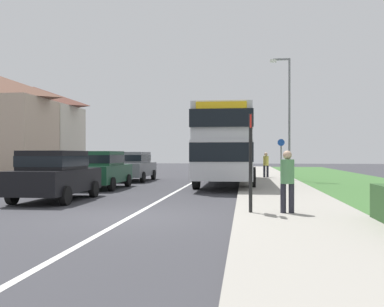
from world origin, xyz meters
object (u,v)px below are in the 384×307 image
(parked_car_black, at_px, (55,173))
(street_lamp_mid, at_px, (287,111))
(parked_car_grey, at_px, (133,165))
(cycle_route_sign, at_px, (281,156))
(double_decker_bus, at_px, (227,143))
(pedestrian_walking_away, at_px, (266,164))
(parked_car_dark_green, at_px, (101,168))
(bus_stop_sign, at_px, (251,156))
(pedestrian_at_stop, at_px, (287,179))

(parked_car_black, relative_size, street_lamp_mid, 0.59)
(parked_car_grey, relative_size, cycle_route_sign, 1.77)
(double_decker_bus, distance_m, pedestrian_walking_away, 5.56)
(parked_car_black, relative_size, cycle_route_sign, 1.62)
(parked_car_black, xyz_separation_m, parked_car_dark_green, (-0.10, 5.04, 0.01))
(street_lamp_mid, bearing_deg, parked_car_grey, -178.49)
(double_decker_bus, distance_m, cycle_route_sign, 6.31)
(pedestrian_walking_away, bearing_deg, double_decker_bus, -114.31)
(parked_car_dark_green, relative_size, cycle_route_sign, 1.62)
(parked_car_black, height_order, parked_car_grey, parked_car_grey)
(parked_car_black, distance_m, street_lamp_mid, 14.30)
(parked_car_dark_green, distance_m, bus_stop_sign, 10.38)
(pedestrian_at_stop, height_order, street_lamp_mid, street_lamp_mid)
(double_decker_bus, bearing_deg, cycle_route_sign, 59.23)
(cycle_route_sign, distance_m, street_lamp_mid, 3.95)
(parked_car_dark_green, relative_size, parked_car_grey, 0.92)
(cycle_route_sign, bearing_deg, pedestrian_at_stop, -94.21)
(double_decker_bus, height_order, cycle_route_sign, double_decker_bus)
(pedestrian_walking_away, bearing_deg, parked_car_dark_green, -132.79)
(double_decker_bus, bearing_deg, bus_stop_sign, -84.69)
(parked_car_grey, height_order, street_lamp_mid, street_lamp_mid)
(parked_car_black, distance_m, bus_stop_sign, 7.16)
(parked_car_dark_green, bearing_deg, pedestrian_walking_away, 47.21)
(parked_car_black, height_order, parked_car_dark_green, parked_car_dark_green)
(bus_stop_sign, relative_size, street_lamp_mid, 0.37)
(parked_car_black, bearing_deg, parked_car_grey, 90.59)
(pedestrian_at_stop, bearing_deg, double_decker_bus, 99.75)
(pedestrian_walking_away, distance_m, bus_stop_sign, 16.45)
(double_decker_bus, xyz_separation_m, pedestrian_walking_away, (2.24, 4.96, -1.17))
(parked_car_dark_green, relative_size, pedestrian_walking_away, 2.45)
(parked_car_dark_green, xyz_separation_m, street_lamp_mid, (8.84, 5.85, 3.09))
(double_decker_bus, relative_size, parked_car_grey, 2.47)
(cycle_route_sign, relative_size, street_lamp_mid, 0.36)
(bus_stop_sign, bearing_deg, parked_car_grey, 115.86)
(bus_stop_sign, bearing_deg, double_decker_bus, 95.31)
(pedestrian_at_stop, relative_size, street_lamp_mid, 0.24)
(pedestrian_at_stop, height_order, pedestrian_walking_away, same)
(parked_car_grey, bearing_deg, pedestrian_at_stop, -61.16)
(double_decker_bus, distance_m, pedestrian_at_stop, 11.68)
(parked_car_grey, bearing_deg, cycle_route_sign, 20.17)
(parked_car_dark_green, distance_m, cycle_route_sign, 12.43)
(cycle_route_sign, bearing_deg, parked_car_black, -121.91)
(parked_car_grey, distance_m, bus_stop_sign, 15.14)
(double_decker_bus, bearing_deg, pedestrian_at_stop, -80.25)
(cycle_route_sign, bearing_deg, street_lamp_mid, -88.07)
(bus_stop_sign, relative_size, cycle_route_sign, 1.03)
(parked_car_dark_green, bearing_deg, street_lamp_mid, 33.49)
(bus_stop_sign, bearing_deg, cycle_route_sign, 82.73)
(parked_car_black, bearing_deg, parked_car_dark_green, 91.17)
(parked_car_dark_green, bearing_deg, parked_car_grey, 90.06)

